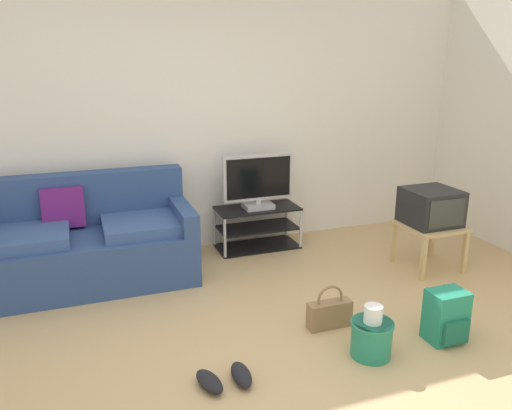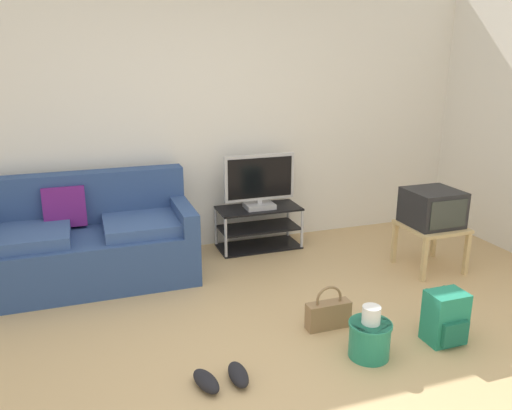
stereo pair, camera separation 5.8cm
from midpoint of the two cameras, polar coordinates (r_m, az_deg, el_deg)
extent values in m
cube|color=tan|center=(3.41, 3.39, -18.58)|extent=(9.00, 9.80, 0.02)
cube|color=silver|center=(5.17, -6.86, 9.75)|extent=(9.00, 0.10, 2.70)
cube|color=navy|center=(4.75, -17.80, -5.62)|extent=(1.82, 0.88, 0.45)
cube|color=navy|center=(4.93, -18.41, 0.80)|extent=(1.82, 0.20, 0.47)
cube|color=navy|center=(4.72, -7.93, -0.91)|extent=(0.14, 0.88, 0.20)
cube|color=#365289|center=(4.63, -24.28, -3.28)|extent=(0.73, 0.62, 0.10)
cube|color=#365289|center=(4.63, -11.88, -2.12)|extent=(0.73, 0.62, 0.10)
cube|color=#661E70|center=(4.83, -20.36, -0.17)|extent=(0.36, 0.16, 0.37)
cube|color=black|center=(5.24, 0.62, -0.38)|extent=(0.85, 0.41, 0.02)
cube|color=black|center=(5.31, 0.61, -2.53)|extent=(0.82, 0.39, 0.02)
cube|color=black|center=(5.38, 0.61, -4.63)|extent=(0.85, 0.41, 0.02)
cylinder|color=#B7B7BC|center=(5.02, -3.08, -3.70)|extent=(0.03, 0.03, 0.43)
cylinder|color=#B7B7BC|center=(5.29, 5.51, -2.68)|extent=(0.03, 0.03, 0.43)
cylinder|color=#B7B7BC|center=(5.36, -4.21, -2.37)|extent=(0.03, 0.03, 0.43)
cylinder|color=#B7B7BC|center=(5.62, 3.91, -1.48)|extent=(0.03, 0.03, 0.43)
cube|color=#B2B2B7|center=(5.21, 0.70, -0.08)|extent=(0.30, 0.22, 0.05)
cube|color=#B2B2B7|center=(5.20, 0.70, 0.39)|extent=(0.05, 0.04, 0.04)
cube|color=#B2B2B7|center=(5.14, 0.71, 3.11)|extent=(0.74, 0.04, 0.47)
cube|color=black|center=(5.11, 0.80, 3.06)|extent=(0.68, 0.01, 0.41)
cube|color=tan|center=(5.01, 19.43, -2.29)|extent=(0.52, 0.52, 0.03)
cube|color=tan|center=(4.77, 18.68, -5.90)|extent=(0.04, 0.04, 0.40)
cube|color=tan|center=(5.06, 22.86, -5.08)|extent=(0.04, 0.04, 0.40)
cube|color=tan|center=(5.12, 15.58, -4.11)|extent=(0.04, 0.04, 0.40)
cube|color=tan|center=(5.38, 19.65, -3.45)|extent=(0.04, 0.04, 0.40)
cube|color=#232326|center=(4.97, 19.48, -0.25)|extent=(0.46, 0.44, 0.33)
cube|color=#333833|center=(4.80, 21.11, -0.98)|extent=(0.38, 0.01, 0.26)
cube|color=#238466|center=(3.88, 20.85, -11.67)|extent=(0.26, 0.20, 0.38)
cube|color=#1A634C|center=(3.84, 21.84, -13.26)|extent=(0.20, 0.04, 0.17)
cylinder|color=#1A634C|center=(3.91, 18.92, -10.94)|extent=(0.04, 0.04, 0.30)
cylinder|color=#1A634C|center=(4.00, 20.63, -10.50)|extent=(0.04, 0.04, 0.30)
cube|color=olive|center=(3.89, 8.54, -12.11)|extent=(0.34, 0.11, 0.20)
torus|color=olive|center=(3.82, 8.62, -10.39)|extent=(0.21, 0.02, 0.21)
cylinder|color=#238466|center=(3.60, 13.04, -14.47)|extent=(0.27, 0.27, 0.25)
cylinder|color=#238466|center=(3.54, 13.16, -12.88)|extent=(0.29, 0.29, 0.02)
cylinder|color=white|center=(3.51, 13.23, -12.02)|extent=(0.12, 0.12, 0.14)
ellipsoid|color=black|center=(3.28, -5.09, -19.09)|extent=(0.18, 0.28, 0.09)
ellipsoid|color=black|center=(3.32, -1.48, -18.49)|extent=(0.12, 0.26, 0.09)
camera|label=1|loc=(0.03, -89.61, 0.12)|focal=35.65mm
camera|label=2|loc=(0.03, 90.39, -0.12)|focal=35.65mm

